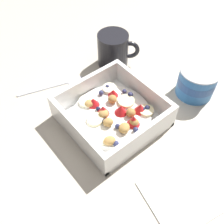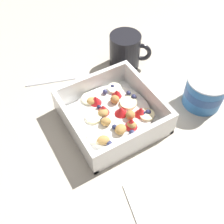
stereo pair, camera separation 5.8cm
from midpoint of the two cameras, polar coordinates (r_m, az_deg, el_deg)
ground_plane at (r=0.60m, az=4.61°, el=-2.03°), size 2.40×2.40×0.00m
fruit_bowl at (r=0.58m, az=2.94°, el=-0.74°), size 0.20×0.20×0.06m
spoon at (r=0.69m, az=-5.81°, el=7.26°), size 0.07×0.17×0.01m
yogurt_cup at (r=0.65m, az=21.71°, el=3.99°), size 0.09×0.09×0.07m
coffee_mug at (r=0.71m, az=5.33°, el=12.87°), size 0.09×0.09×0.09m
folded_napkin at (r=0.52m, az=14.70°, el=-19.05°), size 0.14×0.14×0.01m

